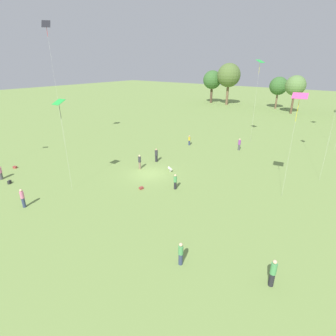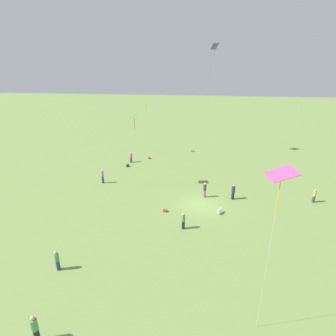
# 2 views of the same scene
# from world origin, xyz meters

# --- Properties ---
(ground_plane) EXTENTS (240.00, 240.00, 0.00)m
(ground_plane) POSITION_xyz_m (0.00, 0.00, 0.00)
(ground_plane) COLOR #7A994C
(person_0) EXTENTS (0.47, 0.47, 1.81)m
(person_0) POSITION_xyz_m (-1.96, 0.45, 0.92)
(person_0) COLOR #847056
(person_0) RESTS_ON ground_plane
(person_2) EXTENTS (0.49, 0.49, 1.65)m
(person_2) POSITION_xyz_m (-12.22, -11.19, 0.80)
(person_2) COLOR #4C4C51
(person_2) RESTS_ON ground_plane
(person_3) EXTENTS (0.39, 0.39, 1.78)m
(person_3) POSITION_xyz_m (-1.94, 3.61, 0.88)
(person_3) COLOR #232328
(person_3) RESTS_ON ground_plane
(person_4) EXTENTS (0.47, 0.47, 1.56)m
(person_4) POSITION_xyz_m (-2.51, 12.39, 0.79)
(person_4) COLOR #333D5B
(person_4) RESTS_ON ground_plane
(person_5) EXTENTS (0.48, 0.48, 1.85)m
(person_5) POSITION_xyz_m (16.52, -8.19, 0.93)
(person_5) COLOR #232328
(person_5) RESTS_ON ground_plane
(person_6) EXTENTS (0.41, 0.41, 1.66)m
(person_6) POSITION_xyz_m (11.31, -9.96, 0.84)
(person_6) COLOR #333D5B
(person_6) RESTS_ON ground_plane
(person_7) EXTENTS (0.44, 0.44, 1.81)m
(person_7) POSITION_xyz_m (-4.02, -12.58, 0.92)
(person_7) COLOR #333D5B
(person_7) RESTS_ON ground_plane
(person_8) EXTENTS (0.47, 0.47, 1.64)m
(person_8) POSITION_xyz_m (4.69, -1.37, 0.83)
(person_8) COLOR #232328
(person_8) RESTS_ON ground_plane
(kite_1) EXTENTS (1.41, 1.37, 9.74)m
(kite_1) POSITION_xyz_m (13.89, 3.71, 9.30)
(kite_1) COLOR #E54C99
(kite_1) RESTS_ON ground_plane
(kite_2) EXTENTS (1.05, 1.06, 8.60)m
(kite_2) POSITION_xyz_m (-17.04, -9.74, 8.11)
(kite_2) COLOR yellow
(kite_2) RESTS_ON ground_plane
(kite_3) EXTENTS (1.27, 1.29, 17.42)m
(kite_3) POSITION_xyz_m (-18.70, 0.84, 16.31)
(kite_3) COLOR black
(kite_3) RESTS_ON ground_plane
(kite_4) EXTENTS (1.04, 0.96, 9.05)m
(kite_4) POSITION_xyz_m (-3.65, -7.92, 8.55)
(kite_4) COLOR green
(kite_4) RESTS_ON ground_plane
(dog_0) EXTENTS (0.77, 0.53, 0.52)m
(dog_0) POSITION_xyz_m (1.44, 2.04, 0.35)
(dog_0) COLOR silver
(dog_0) RESTS_ON ground_plane
(picnic_bag_0) EXTENTS (0.38, 0.46, 0.23)m
(picnic_bag_0) POSITION_xyz_m (1.91, -3.51, 0.11)
(picnic_bag_0) COLOR #933833
(picnic_bag_0) RESTS_ON ground_plane
(picnic_bag_1) EXTENTS (0.51, 0.43, 0.26)m
(picnic_bag_1) POSITION_xyz_m (-14.37, -8.73, 0.13)
(picnic_bag_1) COLOR #933833
(picnic_bag_1) RESTS_ON ground_plane
(picnic_bag_2) EXTENTS (0.42, 0.47, 0.36)m
(picnic_bag_2) POSITION_xyz_m (-10.26, -11.16, 0.18)
(picnic_bag_2) COLOR #262628
(picnic_bag_2) RESTS_ON ground_plane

